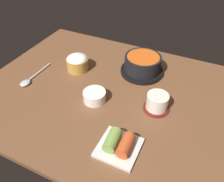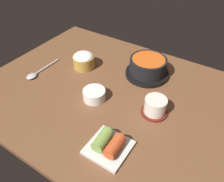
{
  "view_description": "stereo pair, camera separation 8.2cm",
  "coord_description": "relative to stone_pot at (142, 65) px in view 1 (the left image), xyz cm",
  "views": [
    {
      "loc": [
        28.67,
        -58.3,
        58.48
      ],
      "look_at": [
        2.0,
        -2.0,
        5.0
      ],
      "focal_mm": 35.85,
      "sensor_mm": 36.0,
      "label": 1
    },
    {
      "loc": [
        35.83,
        -54.31,
        58.48
      ],
      "look_at": [
        2.0,
        -2.0,
        5.0
      ],
      "focal_mm": 35.85,
      "sensor_mm": 36.0,
      "label": 2
    }
  ],
  "objects": [
    {
      "name": "stone_pot",
      "position": [
        0.0,
        0.0,
        0.0
      ],
      "size": [
        18.12,
        18.12,
        7.91
      ],
      "color": "black",
      "rests_on": "dining_table"
    },
    {
      "name": "kimchi_plate",
      "position": [
        6.82,
        -39.55,
        -2.02
      ],
      "size": [
        12.09,
        12.09,
        4.74
      ],
      "color": "silver",
      "rests_on": "dining_table"
    },
    {
      "name": "banchan_cup_center",
      "position": [
        -9.82,
        -24.01,
        -1.79
      ],
      "size": [
        8.35,
        8.35,
        3.96
      ],
      "color": "white",
      "rests_on": "dining_table"
    },
    {
      "name": "tea_cup_with_saucer",
      "position": [
        11.97,
        -18.64,
        -0.77
      ],
      "size": [
        9.15,
        9.15,
        6.31
      ],
      "color": "maroon",
      "rests_on": "dining_table"
    },
    {
      "name": "spoon",
      "position": [
        -39.51,
        -25.17,
        -3.28
      ],
      "size": [
        3.6,
        18.1,
        1.35
      ],
      "color": "#B7B7BC",
      "rests_on": "dining_table"
    },
    {
      "name": "dining_table",
      "position": [
        -6.78,
        -17.75,
        -4.9
      ],
      "size": [
        100.0,
        76.0,
        2.0
      ],
      "primitive_type": "cube",
      "color": "brown",
      "rests_on": "ground"
    },
    {
      "name": "rice_bowl",
      "position": [
        -25.98,
        -9.61,
        -0.31
      ],
      "size": [
        9.32,
        9.32,
        6.99
      ],
      "color": "#B78C38",
      "rests_on": "dining_table"
    }
  ]
}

